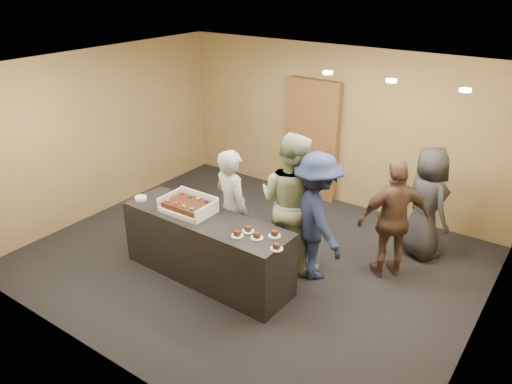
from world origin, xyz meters
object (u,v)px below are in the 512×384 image
sheet_cake (188,205)px  person_sage_man (291,202)px  plate_stack (141,198)px  cake_box (189,208)px  person_navy_man (316,217)px  person_brown_extra (394,220)px  person_dark_suit (427,203)px  serving_counter (207,247)px  storage_cabinet (313,140)px  person_server_grey (232,210)px

sheet_cake → person_sage_man: 1.37m
plate_stack → person_sage_man: 2.07m
cake_box → sheet_cake: (-0.00, -0.02, 0.05)m
cake_box → plate_stack: cake_box is taller
person_sage_man → cake_box: bearing=41.1°
person_navy_man → person_brown_extra: bearing=-109.1°
cake_box → person_dark_suit: 3.30m
cake_box → serving_counter: bearing=-4.9°
person_sage_man → person_brown_extra: person_sage_man is taller
person_dark_suit → storage_cabinet: bearing=17.7°
person_brown_extra → person_dark_suit: 0.79m
person_brown_extra → person_dark_suit: bearing=-147.2°
storage_cabinet → person_sage_man: 2.36m
sheet_cake → person_sage_man: (1.02, 0.92, -0.03)m
sheet_cake → person_server_grey: bearing=50.1°
plate_stack → person_server_grey: 1.29m
person_sage_man → person_brown_extra: (1.23, 0.56, -0.14)m
plate_stack → person_brown_extra: person_brown_extra is taller
person_sage_man → storage_cabinet: bearing=-67.9°
person_server_grey → person_brown_extra: size_ratio=1.03×
plate_stack → person_sage_man: bearing=29.5°
person_dark_suit → person_brown_extra: bearing=114.3°
cake_box → person_server_grey: size_ratio=0.40×
storage_cabinet → person_dark_suit: (2.31, -0.85, -0.24)m
person_server_grey → person_navy_man: person_navy_man is taller
storage_cabinet → plate_stack: (-0.91, -3.20, -0.14)m
storage_cabinet → person_brown_extra: bearing=-37.2°
plate_stack → sheet_cake: bearing=7.5°
sheet_cake → person_navy_man: person_navy_man is taller
person_dark_suit → person_navy_man: bearing=91.5°
storage_cabinet → person_server_grey: (0.25, -2.64, -0.21)m
person_sage_man → person_navy_man: size_ratio=1.10×
storage_cabinet → sheet_cake: storage_cabinet is taller
cake_box → sheet_cake: cake_box is taller
person_sage_man → person_navy_man: bearing=173.9°
plate_stack → serving_counter: bearing=5.5°
sheet_cake → plate_stack: size_ratio=3.53×
storage_cabinet → person_dark_suit: storage_cabinet is taller
plate_stack → person_dark_suit: person_dark_suit is taller
plate_stack → person_sage_man: (1.80, 1.02, 0.04)m
serving_counter → storage_cabinet: (-0.17, 3.09, 0.61)m
serving_counter → storage_cabinet: size_ratio=1.13×
cake_box → person_brown_extra: person_brown_extra is taller
plate_stack → person_sage_man: size_ratio=0.08×
cake_box → person_brown_extra: 2.68m
sheet_cake → person_brown_extra: bearing=33.2°
person_server_grey → person_dark_suit: bearing=-121.9°
person_brown_extra → serving_counter: bearing=-6.6°
sheet_cake → person_dark_suit: size_ratio=0.35×
serving_counter → storage_cabinet: bearing=94.5°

